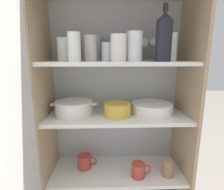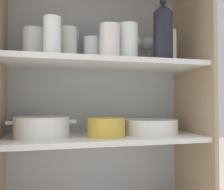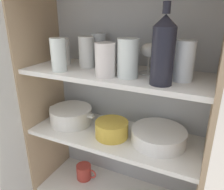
% 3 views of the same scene
% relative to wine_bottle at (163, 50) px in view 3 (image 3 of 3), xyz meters
% --- Properties ---
extents(cupboard_back_panel, '(0.82, 0.02, 1.27)m').
position_rel_wine_bottle_xyz_m(cupboard_back_panel, '(-0.22, 0.25, -0.40)').
color(cupboard_back_panel, '#B2B7BC').
rests_on(cupboard_back_panel, ground_plane).
extents(cupboard_side_left, '(0.02, 0.34, 1.27)m').
position_rel_wine_bottle_xyz_m(cupboard_side_left, '(-0.62, 0.09, -0.40)').
color(cupboard_side_left, tan).
rests_on(cupboard_side_left, ground_plane).
extents(cupboard_side_right, '(0.02, 0.34, 1.27)m').
position_rel_wine_bottle_xyz_m(cupboard_side_right, '(0.18, 0.09, -0.40)').
color(cupboard_side_right, tan).
rests_on(cupboard_side_right, ground_plane).
extents(shelf_board_middle, '(0.79, 0.30, 0.02)m').
position_rel_wine_bottle_xyz_m(shelf_board_middle, '(-0.22, 0.09, -0.43)').
color(shelf_board_middle, white).
extents(shelf_board_upper, '(0.79, 0.30, 0.02)m').
position_rel_wine_bottle_xyz_m(shelf_board_upper, '(-0.22, 0.09, -0.13)').
color(shelf_board_upper, white).
extents(tumbler_glass_0, '(0.07, 0.07, 0.14)m').
position_rel_wine_bottle_xyz_m(tumbler_glass_0, '(-0.36, 0.11, -0.05)').
color(tumbler_glass_0, white).
rests_on(tumbler_glass_0, shelf_board_upper).
extents(tumbler_glass_1, '(0.07, 0.07, 0.14)m').
position_rel_wine_bottle_xyz_m(tumbler_glass_1, '(-0.34, 0.19, -0.05)').
color(tumbler_glass_1, white).
rests_on(tumbler_glass_1, shelf_board_upper).
extents(tumbler_glass_2, '(0.08, 0.08, 0.10)m').
position_rel_wine_bottle_xyz_m(tumbler_glass_2, '(-0.27, 0.10, -0.07)').
color(tumbler_glass_2, white).
rests_on(tumbler_glass_2, shelf_board_upper).
extents(tumbler_glass_3, '(0.08, 0.08, 0.15)m').
position_rel_wine_bottle_xyz_m(tumbler_glass_3, '(0.06, 0.08, -0.04)').
color(tumbler_glass_3, white).
rests_on(tumbler_glass_3, shelf_board_upper).
extents(tumbler_glass_4, '(0.06, 0.06, 0.14)m').
position_rel_wine_bottle_xyz_m(tumbler_glass_4, '(-0.43, -0.00, -0.05)').
color(tumbler_glass_4, white).
rests_on(tumbler_glass_4, shelf_board_upper).
extents(tumbler_glass_5, '(0.08, 0.08, 0.12)m').
position_rel_wine_bottle_xyz_m(tumbler_glass_5, '(-0.50, 0.11, -0.06)').
color(tumbler_glass_5, white).
rests_on(tumbler_glass_5, shelf_board_upper).
extents(tumbler_glass_6, '(0.08, 0.08, 0.13)m').
position_rel_wine_bottle_xyz_m(tumbler_glass_6, '(-0.22, 0.01, -0.05)').
color(tumbler_glass_6, silver).
rests_on(tumbler_glass_6, shelf_board_upper).
extents(tumbler_glass_7, '(0.08, 0.08, 0.15)m').
position_rel_wine_bottle_xyz_m(tumbler_glass_7, '(-0.14, 0.03, -0.04)').
color(tumbler_glass_7, white).
rests_on(tumbler_glass_7, shelf_board_upper).
extents(tumbler_glass_8, '(0.08, 0.08, 0.13)m').
position_rel_wine_bottle_xyz_m(tumbler_glass_8, '(-0.18, 0.12, -0.05)').
color(tumbler_glass_8, white).
rests_on(tumbler_glass_8, shelf_board_upper).
extents(wine_glass_0, '(0.07, 0.07, 0.12)m').
position_rel_wine_bottle_xyz_m(wine_glass_0, '(-0.08, 0.11, -0.03)').
color(wine_glass_0, white).
rests_on(wine_glass_0, shelf_board_upper).
extents(wine_glass_1, '(0.07, 0.07, 0.13)m').
position_rel_wine_bottle_xyz_m(wine_glass_1, '(0.00, 0.15, -0.02)').
color(wine_glass_1, white).
rests_on(wine_glass_1, shelf_board_upper).
extents(wine_bottle, '(0.08, 0.08, 0.27)m').
position_rel_wine_bottle_xyz_m(wine_bottle, '(0.00, 0.00, 0.00)').
color(wine_bottle, black).
rests_on(wine_bottle, shelf_board_upper).
extents(plate_stack_white, '(0.24, 0.24, 0.06)m').
position_rel_wine_bottle_xyz_m(plate_stack_white, '(-0.01, 0.11, -0.39)').
color(plate_stack_white, white).
rests_on(plate_stack_white, shelf_board_middle).
extents(mixing_bowl_large, '(0.15, 0.15, 0.08)m').
position_rel_wine_bottle_xyz_m(mixing_bowl_large, '(-0.22, 0.06, -0.38)').
color(mixing_bowl_large, gold).
rests_on(mixing_bowl_large, shelf_board_middle).
extents(casserole_dish, '(0.26, 0.21, 0.08)m').
position_rel_wine_bottle_xyz_m(casserole_dish, '(-0.47, 0.10, -0.38)').
color(casserole_dish, white).
rests_on(casserole_dish, shelf_board_middle).
extents(coffee_mug_extra_1, '(0.12, 0.08, 0.08)m').
position_rel_wine_bottle_xyz_m(coffee_mug_extra_1, '(-0.42, 0.12, -0.74)').
color(coffee_mug_extra_1, '#BC3D33').
rests_on(coffee_mug_extra_1, shelf_board_lower).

